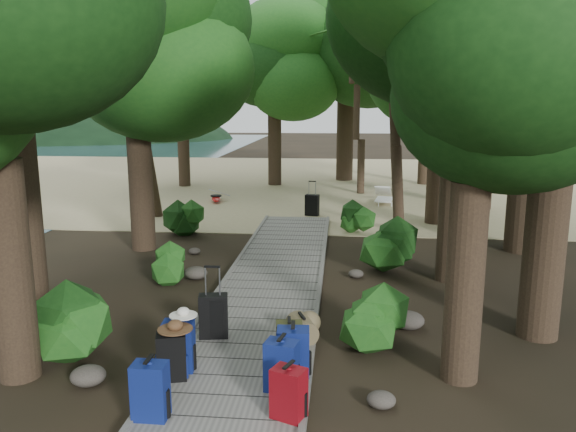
# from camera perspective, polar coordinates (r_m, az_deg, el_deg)

# --- Properties ---
(ground) EXTENTS (120.00, 120.00, 0.00)m
(ground) POSITION_cam_1_polar(r_m,az_deg,el_deg) (10.89, -1.94, -8.04)
(ground) COLOR black
(ground) RESTS_ON ground
(sand_beach) EXTENTS (40.00, 22.00, 0.02)m
(sand_beach) POSITION_cam_1_polar(r_m,az_deg,el_deg) (26.46, 2.50, 3.53)
(sand_beach) COLOR tan
(sand_beach) RESTS_ON ground
(boardwalk) EXTENTS (2.00, 12.00, 0.12)m
(boardwalk) POSITION_cam_1_polar(r_m,az_deg,el_deg) (11.81, -1.32, -6.16)
(boardwalk) COLOR slate
(boardwalk) RESTS_ON ground
(backpack_left_a) EXTENTS (0.39, 0.27, 0.73)m
(backpack_left_a) POSITION_cam_1_polar(r_m,az_deg,el_deg) (6.76, -13.83, -16.60)
(backpack_left_a) COLOR navy
(backpack_left_a) RESTS_ON boardwalk
(backpack_left_b) EXTENTS (0.43, 0.35, 0.68)m
(backpack_left_b) POSITION_cam_1_polar(r_m,az_deg,el_deg) (7.56, -11.76, -13.55)
(backpack_left_b) COLOR black
(backpack_left_b) RESTS_ON boardwalk
(backpack_left_c) EXTENTS (0.43, 0.32, 0.75)m
(backpack_left_c) POSITION_cam_1_polar(r_m,az_deg,el_deg) (7.76, -11.06, -12.56)
(backpack_left_c) COLOR navy
(backpack_left_c) RESTS_ON boardwalk
(backpack_right_a) EXTENTS (0.44, 0.38, 0.66)m
(backpack_right_a) POSITION_cam_1_polar(r_m,az_deg,el_deg) (6.60, 0.08, -17.31)
(backpack_right_a) COLOR maroon
(backpack_right_a) RESTS_ON boardwalk
(backpack_right_b) EXTENTS (0.45, 0.36, 0.71)m
(backpack_right_b) POSITION_cam_1_polar(r_m,az_deg,el_deg) (7.14, -0.65, -14.73)
(backpack_right_b) COLOR navy
(backpack_right_b) RESTS_ON boardwalk
(backpack_right_c) EXTENTS (0.44, 0.32, 0.72)m
(backpack_right_c) POSITION_cam_1_polar(r_m,az_deg,el_deg) (7.48, 0.52, -13.44)
(backpack_right_c) COLOR navy
(backpack_right_c) RESTS_ON boardwalk
(backpack_right_d) EXTENTS (0.40, 0.31, 0.56)m
(backpack_right_d) POSITION_cam_1_polar(r_m,az_deg,el_deg) (8.01, 0.12, -12.29)
(backpack_right_d) COLOR #363715
(backpack_right_d) RESTS_ON boardwalk
(duffel_right_khaki) EXTENTS (0.54, 0.65, 0.37)m
(duffel_right_khaki) POSITION_cam_1_polar(r_m,az_deg,el_deg) (8.57, 1.41, -11.36)
(duffel_right_khaki) COLOR brown
(duffel_right_khaki) RESTS_ON boardwalk
(suitcase_on_boardwalk) EXTENTS (0.47, 0.31, 0.67)m
(suitcase_on_boardwalk) POSITION_cam_1_polar(r_m,az_deg,el_deg) (8.71, -7.58, -10.03)
(suitcase_on_boardwalk) COLOR black
(suitcase_on_boardwalk) RESTS_ON boardwalk
(lone_suitcase_on_sand) EXTENTS (0.48, 0.34, 0.68)m
(lone_suitcase_on_sand) POSITION_cam_1_polar(r_m,az_deg,el_deg) (18.30, 2.47, 1.12)
(lone_suitcase_on_sand) COLOR black
(lone_suitcase_on_sand) RESTS_ON sand_beach
(hat_brown) EXTENTS (0.45, 0.45, 0.13)m
(hat_brown) POSITION_cam_1_polar(r_m,az_deg,el_deg) (7.37, -11.41, -10.74)
(hat_brown) COLOR #51351E
(hat_brown) RESTS_ON backpack_left_b
(hat_white) EXTENTS (0.37, 0.37, 0.12)m
(hat_white) POSITION_cam_1_polar(r_m,az_deg,el_deg) (7.61, -10.60, -9.48)
(hat_white) COLOR silver
(hat_white) RESTS_ON backpack_left_c
(kayak) EXTENTS (1.29, 3.06, 0.30)m
(kayak) POSITION_cam_1_polar(r_m,az_deg,el_deg) (21.14, -7.32, 1.90)
(kayak) COLOR #B3100F
(kayak) RESTS_ON sand_beach
(sun_lounger) EXTENTS (0.87, 1.86, 0.58)m
(sun_lounger) POSITION_cam_1_polar(r_m,az_deg,el_deg) (20.66, 9.75, 2.00)
(sun_lounger) COLOR silver
(sun_lounger) RESTS_ON sand_beach
(tree_right_a) EXTENTS (4.19, 4.19, 6.98)m
(tree_right_a) POSITION_cam_1_polar(r_m,az_deg,el_deg) (7.31, 18.52, 9.82)
(tree_right_a) COLOR black
(tree_right_a) RESTS_ON ground
(tree_right_b) EXTENTS (5.00, 5.00, 8.92)m
(tree_right_b) POSITION_cam_1_polar(r_m,az_deg,el_deg) (9.27, 26.20, 15.47)
(tree_right_b) COLOR black
(tree_right_b) RESTS_ON ground
(tree_right_c) EXTENTS (5.13, 5.13, 8.88)m
(tree_right_c) POSITION_cam_1_polar(r_m,az_deg,el_deg) (11.75, 17.35, 14.89)
(tree_right_c) COLOR black
(tree_right_c) RESTS_ON ground
(tree_right_e) EXTENTS (4.77, 4.77, 8.58)m
(tree_right_e) POSITION_cam_1_polar(r_m,az_deg,el_deg) (17.44, 15.37, 13.20)
(tree_right_e) COLOR black
(tree_right_e) RESTS_ON ground
(tree_right_f) EXTENTS (5.75, 5.75, 10.27)m
(tree_right_f) POSITION_cam_1_polar(r_m,az_deg,el_deg) (20.43, 19.87, 14.98)
(tree_right_f) COLOR black
(tree_right_f) RESTS_ON ground
(tree_left_b) EXTENTS (5.32, 5.32, 9.58)m
(tree_left_b) POSITION_cam_1_polar(r_m,az_deg,el_deg) (11.41, -26.74, 16.12)
(tree_left_b) COLOR black
(tree_left_b) RESTS_ON ground
(tree_left_c) EXTENTS (4.89, 4.89, 8.50)m
(tree_left_c) POSITION_cam_1_polar(r_m,az_deg,el_deg) (14.24, -15.26, 13.53)
(tree_left_c) COLOR black
(tree_left_c) RESTS_ON ground
(tree_back_a) EXTENTS (4.92, 4.92, 8.52)m
(tree_back_a) POSITION_cam_1_polar(r_m,az_deg,el_deg) (25.12, -1.39, 12.84)
(tree_back_a) COLOR black
(tree_back_a) RESTS_ON ground
(tree_back_b) EXTENTS (6.31, 6.31, 11.26)m
(tree_back_b) POSITION_cam_1_polar(r_m,az_deg,el_deg) (26.93, 5.97, 15.61)
(tree_back_b) COLOR black
(tree_back_b) RESTS_ON ground
(tree_back_c) EXTENTS (4.52, 4.52, 8.14)m
(tree_back_c) POSITION_cam_1_polar(r_m,az_deg,el_deg) (26.08, 14.02, 12.04)
(tree_back_c) COLOR black
(tree_back_c) RESTS_ON ground
(tree_back_d) EXTENTS (4.35, 4.35, 7.24)m
(tree_back_d) POSITION_cam_1_polar(r_m,az_deg,el_deg) (25.13, -10.73, 11.19)
(tree_back_d) COLOR black
(tree_back_d) RESTS_ON ground
(palm_right_a) EXTENTS (4.32, 4.32, 7.37)m
(palm_right_a) POSITION_cam_1_polar(r_m,az_deg,el_deg) (16.20, 12.10, 11.37)
(palm_right_a) COLOR #1A4312
(palm_right_a) RESTS_ON ground
(palm_right_b) EXTENTS (4.94, 4.94, 9.53)m
(palm_right_b) POSITION_cam_1_polar(r_m,az_deg,el_deg) (21.78, 16.92, 13.93)
(palm_right_b) COLOR #1A4312
(palm_right_b) RESTS_ON ground
(palm_right_c) EXTENTS (4.11, 4.11, 6.55)m
(palm_right_c) POSITION_cam_1_polar(r_m,az_deg,el_deg) (23.00, 8.14, 10.41)
(palm_right_c) COLOR #1A4312
(palm_right_c) RESTS_ON ground
(palm_left_a) EXTENTS (4.57, 4.57, 7.27)m
(palm_left_a) POSITION_cam_1_polar(r_m,az_deg,el_deg) (18.40, -14.45, 11.08)
(palm_left_a) COLOR #1A4312
(palm_left_a) RESTS_ON ground
(rock_left_a) EXTENTS (0.47, 0.42, 0.26)m
(rock_left_a) POSITION_cam_1_polar(r_m,az_deg,el_deg) (8.05, -19.64, -15.03)
(rock_left_a) COLOR #4C473F
(rock_left_a) RESTS_ON ground
(rock_left_b) EXTENTS (0.32, 0.29, 0.18)m
(rock_left_b) POSITION_cam_1_polar(r_m,az_deg,el_deg) (10.14, -20.15, -9.72)
(rock_left_b) COLOR #4C473F
(rock_left_b) RESTS_ON ground
(rock_left_c) EXTENTS (0.49, 0.44, 0.27)m
(rock_left_c) POSITION_cam_1_polar(r_m,az_deg,el_deg) (11.95, -9.35, -5.73)
(rock_left_c) COLOR #4C473F
(rock_left_c) RESTS_ON ground
(rock_left_d) EXTENTS (0.29, 0.26, 0.16)m
(rock_left_d) POSITION_cam_1_polar(r_m,az_deg,el_deg) (13.90, -9.47, -3.53)
(rock_left_d) COLOR #4C473F
(rock_left_d) RESTS_ON ground
(rock_right_a) EXTENTS (0.36, 0.32, 0.20)m
(rock_right_a) POSITION_cam_1_polar(r_m,az_deg,el_deg) (7.23, 9.46, -17.93)
(rock_right_a) COLOR #4C473F
(rock_right_a) RESTS_ON ground
(rock_right_b) EXTENTS (0.53, 0.47, 0.29)m
(rock_right_b) POSITION_cam_1_polar(r_m,az_deg,el_deg) (9.51, 12.11, -10.31)
(rock_right_b) COLOR #4C473F
(rock_right_b) RESTS_ON ground
(rock_right_c) EXTENTS (0.32, 0.29, 0.17)m
(rock_right_c) POSITION_cam_1_polar(r_m,az_deg,el_deg) (11.99, 6.92, -5.84)
(rock_right_c) COLOR #4C473F
(rock_right_c) RESTS_ON ground
(rock_right_d) EXTENTS (0.63, 0.57, 0.35)m
(rock_right_d) POSITION_cam_1_polar(r_m,az_deg,el_deg) (14.21, 9.81, -2.82)
(rock_right_d) COLOR #4C473F
(rock_right_d) RESTS_ON ground
(shrub_left_a) EXTENTS (1.16, 1.16, 1.04)m
(shrub_left_a) POSITION_cam_1_polar(r_m,az_deg,el_deg) (8.72, -20.90, -10.20)
(shrub_left_a) COLOR #1B5118
(shrub_left_a) RESTS_ON ground
(shrub_left_b) EXTENTS (0.78, 0.78, 0.70)m
(shrub_left_b) POSITION_cam_1_polar(r_m,az_deg,el_deg) (11.84, -11.19, -4.85)
(shrub_left_b) COLOR #1B5118
(shrub_left_b) RESTS_ON ground
(shrub_left_c) EXTENTS (1.03, 1.03, 0.93)m
(shrub_left_c) POSITION_cam_1_polar(r_m,az_deg,el_deg) (15.97, -10.37, -0.20)
(shrub_left_c) COLOR #1B5118
(shrub_left_c) RESTS_ON ground
(shrub_right_a) EXTENTS (0.99, 0.99, 0.89)m
(shrub_right_a) POSITION_cam_1_polar(r_m,az_deg,el_deg) (8.57, 8.95, -10.50)
(shrub_right_a) COLOR #1B5118
(shrub_right_a) RESTS_ON ground
(shrub_right_b) EXTENTS (1.30, 1.30, 1.17)m
(shrub_right_b) POSITION_cam_1_polar(r_m,az_deg,el_deg) (12.36, 10.22, -3.00)
(shrub_right_b) COLOR #1B5118
(shrub_right_b) RESTS_ON ground
(shrub_right_c) EXTENTS (0.93, 0.93, 0.83)m
(shrub_right_c) POSITION_cam_1_polar(r_m,az_deg,el_deg) (15.91, 7.03, -0.31)
(shrub_right_c) COLOR #1B5118
(shrub_right_c) RESTS_ON ground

